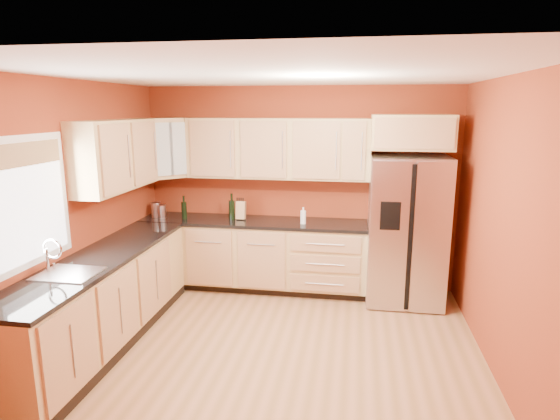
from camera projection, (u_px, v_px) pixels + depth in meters
name	position (u px, v px, depth m)	size (l,w,h in m)	color
floor	(271.00, 358.00, 4.45)	(4.00, 4.00, 0.00)	olive
ceiling	(270.00, 74.00, 3.89)	(4.00, 4.00, 0.00)	white
wall_back	(299.00, 188.00, 6.10)	(4.00, 0.04, 2.60)	maroon
wall_front	(195.00, 326.00, 2.24)	(4.00, 0.04, 2.60)	maroon
wall_left	(66.00, 217.00, 4.49)	(0.04, 4.00, 2.60)	maroon
wall_right	(509.00, 235.00, 3.85)	(0.04, 4.00, 2.60)	maroon
base_cabinets_back	(253.00, 256.00, 6.08)	(2.90, 0.60, 0.88)	tan
base_cabinets_left	(103.00, 303.00, 4.63)	(0.60, 2.80, 0.88)	tan
countertop_back	(253.00, 222.00, 5.97)	(2.90, 0.62, 0.04)	black
countertop_left	(100.00, 258.00, 4.53)	(0.62, 2.80, 0.04)	black
upper_cabinets_back	(278.00, 149.00, 5.87)	(2.30, 0.33, 0.75)	tan
upper_cabinets_left	(116.00, 155.00, 5.05)	(0.33, 1.35, 0.75)	tan
corner_upper_cabinet	(166.00, 148.00, 5.93)	(0.62, 0.33, 0.75)	tan
over_fridge_cabinet	(411.00, 132.00, 5.43)	(0.92, 0.60, 0.40)	tan
refrigerator	(406.00, 230.00, 5.61)	(0.90, 0.75, 1.78)	#BABABF
window	(30.00, 202.00, 3.95)	(0.03, 0.90, 1.00)	white
sink_faucet	(67.00, 257.00, 4.01)	(0.50, 0.42, 0.30)	silver
canister_left	(156.00, 210.00, 6.14)	(0.12, 0.12, 0.19)	#BABABF
canister_right	(162.00, 211.00, 6.08)	(0.11, 0.11, 0.17)	#BABABF
wine_bottle_a	(232.00, 207.00, 5.97)	(0.08, 0.08, 0.34)	black
wine_bottle_b	(184.00, 207.00, 6.01)	(0.07, 0.07, 0.30)	black
knife_block	(241.00, 210.00, 6.02)	(0.12, 0.10, 0.23)	tan
soap_dispenser	(303.00, 216.00, 5.77)	(0.07, 0.07, 0.21)	white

